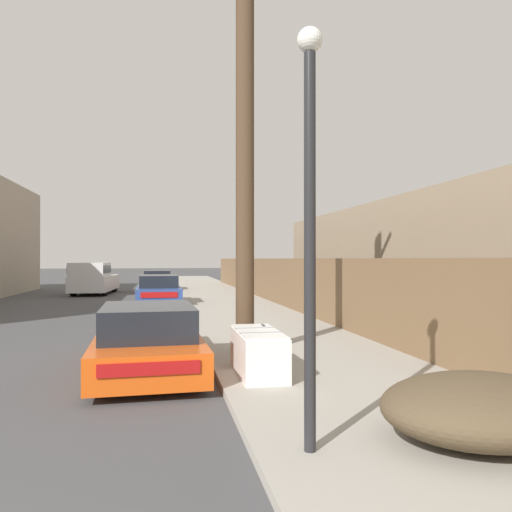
% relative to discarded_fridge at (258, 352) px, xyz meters
% --- Properties ---
extents(sidewalk_curb, '(4.20, 63.00, 0.12)m').
position_rel_discarded_fridge_xyz_m(sidewalk_curb, '(1.41, 16.99, -0.43)').
color(sidewalk_curb, '#9E998E').
rests_on(sidewalk_curb, ground).
extents(discarded_fridge, '(0.73, 1.79, 0.76)m').
position_rel_discarded_fridge_xyz_m(discarded_fridge, '(0.00, 0.00, 0.00)').
color(discarded_fridge, white).
rests_on(discarded_fridge, sidewalk_curb).
extents(parked_sports_car_red, '(2.01, 4.75, 1.23)m').
position_rel_discarded_fridge_xyz_m(parked_sports_car_red, '(-1.85, 1.17, 0.07)').
color(parked_sports_car_red, '#E05114').
rests_on(parked_sports_car_red, ground).
extents(car_parked_mid, '(1.97, 4.18, 1.34)m').
position_rel_discarded_fridge_xyz_m(car_parked_mid, '(-1.74, 14.31, 0.15)').
color(car_parked_mid, '#2D478C').
rests_on(car_parked_mid, ground).
extents(car_parked_far, '(1.93, 4.48, 1.33)m').
position_rel_discarded_fridge_xyz_m(car_parked_far, '(-1.90, 24.13, 0.14)').
color(car_parked_far, '#5B1E19').
rests_on(car_parked_far, ground).
extents(pickup_truck, '(2.36, 5.65, 1.84)m').
position_rel_discarded_fridge_xyz_m(pickup_truck, '(-5.51, 21.91, 0.44)').
color(pickup_truck, silver).
rests_on(pickup_truck, ground).
extents(utility_pole, '(1.80, 0.38, 8.25)m').
position_rel_discarded_fridge_xyz_m(utility_pole, '(0.06, 1.74, 3.83)').
color(utility_pole, '#4C3826').
rests_on(utility_pole, sidewalk_curb).
extents(street_lamp, '(0.26, 0.26, 4.29)m').
position_rel_discarded_fridge_xyz_m(street_lamp, '(-0.13, -3.41, 2.15)').
color(street_lamp, '#232326').
rests_on(street_lamp, sidewalk_curb).
extents(brush_pile, '(2.13, 1.80, 0.71)m').
position_rel_discarded_fridge_xyz_m(brush_pile, '(1.72, -3.50, -0.01)').
color(brush_pile, brown).
rests_on(brush_pile, sidewalk_curb).
extents(wooden_fence, '(0.08, 41.58, 1.96)m').
position_rel_discarded_fridge_xyz_m(wooden_fence, '(3.36, 13.04, 0.61)').
color(wooden_fence, brown).
rests_on(wooden_fence, sidewalk_curb).
extents(building_right_house, '(6.00, 23.37, 4.05)m').
position_rel_discarded_fridge_xyz_m(building_right_house, '(8.56, 6.72, 1.54)').
color(building_right_house, gray).
rests_on(building_right_house, ground).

